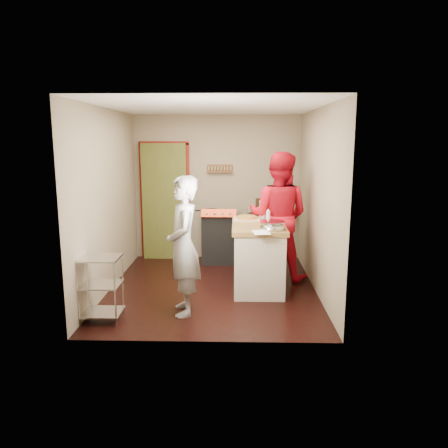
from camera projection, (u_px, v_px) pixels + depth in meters
The scene contains 10 objects.
floor at pixel (213, 288), 6.45m from camera, with size 3.50×3.50×0.00m, color black.
back_wall at pixel (182, 197), 8.00m from camera, with size 3.00×0.44×2.60m.
left_wall at pixel (108, 201), 6.25m from camera, with size 0.04×3.50×2.60m, color gray.
right_wall at pixel (318, 201), 6.17m from camera, with size 0.04×3.50×2.60m, color gray.
ceiling at pixel (212, 106), 5.96m from camera, with size 3.00×3.50×0.02m, color white.
stove at pixel (219, 237), 7.76m from camera, with size 0.60×0.63×1.00m.
wire_shelving at pixel (101, 285), 5.22m from camera, with size 0.48×0.40×0.80m.
island at pixel (258, 254), 6.40m from camera, with size 0.76×1.42×1.27m.
person_stripe at pixel (183, 246), 5.37m from camera, with size 0.63×0.41×1.73m, color silver.
person_red at pixel (278, 216), 6.76m from camera, with size 0.96×0.75×1.98m, color red.
Camera 1 is at (0.33, -6.15, 2.15)m, focal length 35.00 mm.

